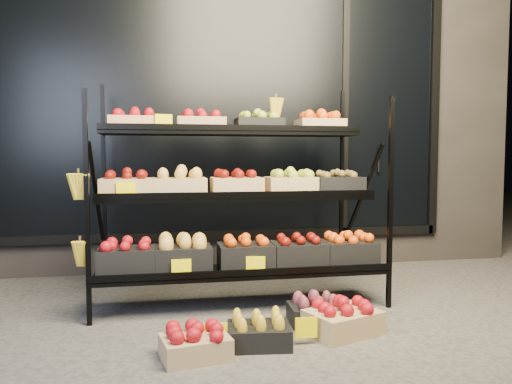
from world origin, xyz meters
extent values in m
plane|color=#514F4C|center=(0.00, 0.00, 0.00)|extent=(24.00, 24.00, 0.00)
cube|color=#2D2826|center=(0.00, 2.60, 1.75)|extent=(6.00, 2.00, 3.50)
cube|color=black|center=(0.00, 1.58, 1.55)|extent=(4.20, 0.04, 2.40)
cube|color=black|center=(0.00, 1.56, 0.34)|extent=(4.30, 0.06, 0.08)
cube|color=black|center=(2.15, 1.56, 1.55)|extent=(0.08, 0.06, 2.50)
cube|color=black|center=(1.20, 1.56, 1.55)|extent=(0.06, 0.06, 2.50)
cylinder|color=black|center=(1.55, 1.53, 1.05)|extent=(0.02, 0.02, 0.25)
cube|color=black|center=(-1.02, 0.18, 0.75)|extent=(0.03, 0.03, 1.50)
cube|color=black|center=(1.02, 0.18, 0.75)|extent=(0.03, 0.03, 1.50)
cube|color=black|center=(-1.02, 1.15, 0.83)|extent=(0.03, 0.03, 1.66)
cube|color=black|center=(1.02, 1.15, 0.83)|extent=(0.03, 0.03, 1.66)
cube|color=black|center=(0.00, 0.35, 0.27)|extent=(2.05, 0.42, 0.03)
cube|color=black|center=(0.00, 0.15, 0.30)|extent=(2.05, 0.02, 0.05)
cube|color=black|center=(0.00, 0.65, 0.77)|extent=(2.05, 0.40, 0.03)
cube|color=black|center=(0.00, 0.46, 0.80)|extent=(2.05, 0.02, 0.05)
cube|color=black|center=(0.00, 0.95, 1.27)|extent=(2.05, 0.40, 0.03)
cube|color=black|center=(0.00, 0.76, 1.30)|extent=(2.05, 0.02, 0.05)
cube|color=#D0B37D|center=(-0.76, 0.95, 1.33)|extent=(0.38, 0.28, 0.11)
ellipsoid|color=#A90C1C|center=(-0.76, 0.95, 1.42)|extent=(0.32, 0.24, 0.07)
cube|color=tan|center=(-0.24, 0.95, 1.33)|extent=(0.38, 0.28, 0.11)
ellipsoid|color=#A90C1C|center=(-0.24, 0.95, 1.42)|extent=(0.32, 0.24, 0.07)
cube|color=black|center=(0.23, 0.95, 1.33)|extent=(0.38, 0.28, 0.11)
ellipsoid|color=#97AD2B|center=(0.23, 0.95, 1.42)|extent=(0.32, 0.24, 0.07)
cube|color=tan|center=(0.75, 0.95, 1.33)|extent=(0.38, 0.28, 0.11)
ellipsoid|color=#D5480B|center=(0.75, 0.95, 1.42)|extent=(0.32, 0.24, 0.07)
cube|color=tan|center=(-0.81, 0.65, 0.85)|extent=(0.38, 0.28, 0.14)
ellipsoid|color=#6C0E08|center=(-0.81, 0.65, 0.95)|extent=(0.32, 0.24, 0.07)
cube|color=tan|center=(-0.43, 0.65, 0.85)|extent=(0.38, 0.28, 0.14)
ellipsoid|color=gold|center=(-0.43, 0.65, 0.95)|extent=(0.32, 0.24, 0.07)
cube|color=tan|center=(0.00, 0.65, 0.85)|extent=(0.38, 0.28, 0.14)
ellipsoid|color=#6C0E08|center=(0.00, 0.65, 0.95)|extent=(0.32, 0.24, 0.07)
cube|color=tan|center=(0.43, 0.65, 0.85)|extent=(0.38, 0.28, 0.14)
ellipsoid|color=#97AD2B|center=(0.43, 0.65, 0.95)|extent=(0.32, 0.24, 0.07)
cube|color=black|center=(0.80, 0.65, 0.85)|extent=(0.38, 0.28, 0.14)
ellipsoid|color=brown|center=(0.80, 0.65, 0.95)|extent=(0.32, 0.24, 0.07)
cube|color=black|center=(-0.80, 0.35, 0.37)|extent=(0.38, 0.28, 0.18)
ellipsoid|color=#A90C1C|center=(-0.80, 0.35, 0.49)|extent=(0.32, 0.24, 0.07)
cube|color=black|center=(-0.42, 0.35, 0.37)|extent=(0.38, 0.28, 0.18)
ellipsoid|color=gold|center=(-0.42, 0.35, 0.49)|extent=(0.32, 0.24, 0.07)
cube|color=black|center=(0.02, 0.35, 0.37)|extent=(0.38, 0.28, 0.18)
ellipsoid|color=#D5480B|center=(0.02, 0.35, 0.49)|extent=(0.32, 0.24, 0.07)
cube|color=black|center=(0.40, 0.35, 0.37)|extent=(0.38, 0.28, 0.18)
ellipsoid|color=#6C0E08|center=(0.40, 0.35, 0.49)|extent=(0.32, 0.24, 0.07)
cube|color=black|center=(0.79, 0.35, 0.37)|extent=(0.38, 0.28, 0.18)
ellipsoid|color=#D5480B|center=(0.79, 0.35, 0.49)|extent=(0.32, 0.24, 0.07)
ellipsoid|color=gold|center=(-1.07, 0.20, 0.98)|extent=(0.14, 0.08, 0.22)
ellipsoid|color=gold|center=(-1.07, 0.20, 0.55)|extent=(0.14, 0.08, 0.22)
ellipsoid|color=gold|center=(0.35, 0.85, 1.55)|extent=(0.14, 0.08, 0.22)
cube|color=#EED600|center=(-0.81, 0.50, 0.84)|extent=(0.13, 0.01, 0.12)
cube|color=#EED600|center=(-0.54, 0.80, 1.34)|extent=(0.13, 0.01, 0.12)
cube|color=#EED600|center=(-0.44, 0.20, 0.34)|extent=(0.13, 0.01, 0.12)
cube|color=#EED600|center=(0.06, 0.20, 0.34)|extent=(0.13, 0.01, 0.12)
cube|color=#EED600|center=(-0.28, -0.40, 0.06)|extent=(0.13, 0.01, 0.12)
cube|color=#EED600|center=(0.24, -0.40, 0.06)|extent=(0.13, 0.01, 0.12)
cube|color=tan|center=(-0.40, -0.48, 0.06)|extent=(0.39, 0.32, 0.12)
ellipsoid|color=#A90C1C|center=(-0.40, -0.48, 0.15)|extent=(0.33, 0.27, 0.07)
cube|color=black|center=(-0.03, -0.37, 0.06)|extent=(0.38, 0.30, 0.12)
ellipsoid|color=gold|center=(-0.03, -0.37, 0.15)|extent=(0.32, 0.25, 0.07)
cube|color=tan|center=(0.51, -0.27, 0.07)|extent=(0.50, 0.43, 0.14)
ellipsoid|color=#A90C1C|center=(0.51, -0.27, 0.17)|extent=(0.42, 0.36, 0.07)
cube|color=black|center=(0.41, -0.05, 0.06)|extent=(0.36, 0.27, 0.12)
ellipsoid|color=brown|center=(0.41, -0.05, 0.15)|extent=(0.30, 0.23, 0.07)
camera|label=1|loc=(-0.56, -3.09, 1.07)|focal=35.00mm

